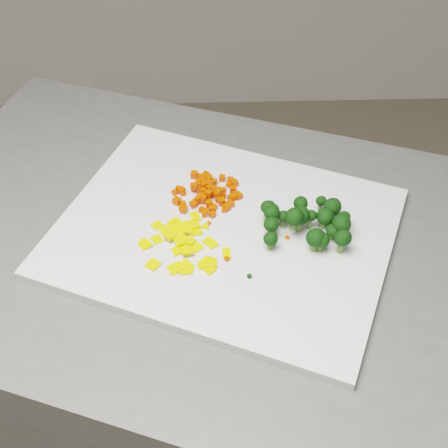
{
  "coord_description": "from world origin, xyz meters",
  "views": [
    {
      "loc": [
        0.02,
        -0.35,
        1.58
      ],
      "look_at": [
        0.04,
        0.31,
        0.92
      ],
      "focal_mm": 50.0,
      "sensor_mm": 36.0,
      "label": 1
    }
  ],
  "objects_px": {
    "carrot_pile": "(206,188)",
    "pepper_pile": "(186,242)",
    "cutting_board": "(224,232)",
    "broccoli_pile": "(306,217)",
    "counter_block": "(197,389)"
  },
  "relations": [
    {
      "from": "carrot_pile",
      "to": "broccoli_pile",
      "type": "bearing_deg",
      "value": -30.52
    },
    {
      "from": "carrot_pile",
      "to": "pepper_pile",
      "type": "bearing_deg",
      "value": -105.04
    },
    {
      "from": "pepper_pile",
      "to": "broccoli_pile",
      "type": "bearing_deg",
      "value": 8.09
    },
    {
      "from": "cutting_board",
      "to": "pepper_pile",
      "type": "height_order",
      "value": "pepper_pile"
    },
    {
      "from": "carrot_pile",
      "to": "pepper_pile",
      "type": "distance_m",
      "value": 0.11
    },
    {
      "from": "cutting_board",
      "to": "pepper_pile",
      "type": "bearing_deg",
      "value": -148.16
    },
    {
      "from": "pepper_pile",
      "to": "cutting_board",
      "type": "bearing_deg",
      "value": 31.84
    },
    {
      "from": "counter_block",
      "to": "carrot_pile",
      "type": "distance_m",
      "value": 0.48
    },
    {
      "from": "pepper_pile",
      "to": "broccoli_pile",
      "type": "relative_size",
      "value": 0.97
    },
    {
      "from": "cutting_board",
      "to": "broccoli_pile",
      "type": "relative_size",
      "value": 3.75
    },
    {
      "from": "counter_block",
      "to": "cutting_board",
      "type": "distance_m",
      "value": 0.46
    },
    {
      "from": "counter_block",
      "to": "cutting_board",
      "type": "relative_size",
      "value": 1.87
    },
    {
      "from": "carrot_pile",
      "to": "pepper_pile",
      "type": "xyz_separation_m",
      "value": [
        -0.03,
        -0.11,
        -0.01
      ]
    },
    {
      "from": "pepper_pile",
      "to": "broccoli_pile",
      "type": "xyz_separation_m",
      "value": [
        0.17,
        0.02,
        0.02
      ]
    },
    {
      "from": "counter_block",
      "to": "broccoli_pile",
      "type": "xyz_separation_m",
      "value": [
        0.17,
        -0.01,
        0.49
      ]
    }
  ]
}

